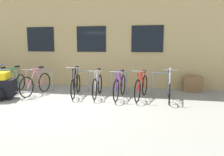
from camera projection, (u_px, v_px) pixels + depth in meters
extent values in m
plane|color=gray|center=(62.00, 105.00, 6.67)|extent=(42.00, 42.00, 0.00)
cube|color=tan|center=(108.00, 34.00, 12.73)|extent=(28.00, 6.86, 4.92)
cube|color=black|center=(40.00, 39.00, 9.91)|extent=(1.30, 0.04, 1.09)
cube|color=black|center=(91.00, 39.00, 9.44)|extent=(1.30, 0.04, 1.09)
cube|color=black|center=(147.00, 39.00, 8.98)|extent=(1.30, 0.04, 1.09)
cylinder|color=gray|center=(6.00, 79.00, 9.10)|extent=(0.05, 0.05, 0.83)
cylinder|color=gray|center=(18.00, 79.00, 8.99)|extent=(0.05, 0.05, 0.83)
cylinder|color=gray|center=(12.00, 69.00, 8.98)|extent=(0.57, 0.05, 0.05)
cylinder|color=gray|center=(39.00, 80.00, 8.81)|extent=(0.05, 0.05, 0.83)
cylinder|color=gray|center=(52.00, 81.00, 8.70)|extent=(0.05, 0.05, 0.83)
cylinder|color=gray|center=(45.00, 70.00, 8.69)|extent=(0.57, 0.05, 0.05)
cylinder|color=gray|center=(74.00, 81.00, 8.52)|extent=(0.05, 0.05, 0.83)
cylinder|color=gray|center=(88.00, 82.00, 8.41)|extent=(0.05, 0.05, 0.83)
cylinder|color=gray|center=(81.00, 71.00, 8.40)|extent=(0.57, 0.05, 0.05)
cylinder|color=gray|center=(112.00, 83.00, 8.23)|extent=(0.05, 0.05, 0.83)
cylinder|color=gray|center=(127.00, 83.00, 8.12)|extent=(0.05, 0.05, 0.83)
cylinder|color=gray|center=(119.00, 72.00, 8.11)|extent=(0.57, 0.05, 0.05)
cylinder|color=gray|center=(152.00, 84.00, 7.94)|extent=(0.05, 0.05, 0.83)
cylinder|color=gray|center=(168.00, 85.00, 7.82)|extent=(0.05, 0.05, 0.83)
cylinder|color=gray|center=(161.00, 73.00, 7.82)|extent=(0.57, 0.05, 0.05)
torus|color=black|center=(145.00, 85.00, 8.01)|extent=(0.17, 0.75, 0.75)
torus|color=black|center=(137.00, 91.00, 7.04)|extent=(0.17, 0.75, 0.75)
cylinder|color=red|center=(140.00, 81.00, 7.26)|extent=(0.12, 0.51, 0.68)
cylinder|color=red|center=(143.00, 81.00, 7.65)|extent=(0.10, 0.38, 0.58)
cylinder|color=red|center=(141.00, 72.00, 7.38)|extent=(0.18, 0.82, 0.13)
cylinder|color=red|center=(143.00, 87.00, 7.77)|extent=(0.11, 0.53, 0.08)
cylinder|color=red|center=(144.00, 79.00, 7.89)|extent=(0.06, 0.20, 0.51)
cylinder|color=red|center=(138.00, 82.00, 7.01)|extent=(0.04, 0.08, 0.60)
cube|color=black|center=(144.00, 71.00, 7.76)|extent=(0.13, 0.21, 0.06)
cylinder|color=gray|center=(138.00, 71.00, 6.99)|extent=(0.44, 0.10, 0.03)
torus|color=black|center=(169.00, 88.00, 7.77)|extent=(0.07, 0.67, 0.66)
torus|color=black|center=(169.00, 94.00, 6.78)|extent=(0.07, 0.67, 0.66)
cylinder|color=silver|center=(170.00, 82.00, 7.00)|extent=(0.06, 0.50, 0.78)
cylinder|color=silver|center=(170.00, 82.00, 7.40)|extent=(0.05, 0.37, 0.65)
cylinder|color=silver|center=(170.00, 72.00, 7.11)|extent=(0.08, 0.81, 0.17)
cylinder|color=silver|center=(169.00, 90.00, 7.53)|extent=(0.05, 0.52, 0.07)
cylinder|color=silver|center=(169.00, 80.00, 7.64)|extent=(0.03, 0.20, 0.59)
cylinder|color=silver|center=(170.00, 83.00, 6.75)|extent=(0.03, 0.08, 0.72)
cube|color=black|center=(170.00, 71.00, 7.50)|extent=(0.11, 0.20, 0.06)
cylinder|color=gray|center=(170.00, 70.00, 6.71)|extent=(0.44, 0.05, 0.03)
torus|color=black|center=(100.00, 84.00, 8.32)|extent=(0.09, 0.74, 0.74)
torus|color=black|center=(95.00, 89.00, 7.33)|extent=(0.09, 0.74, 0.74)
cylinder|color=#B7B7BC|center=(96.00, 80.00, 7.56)|extent=(0.07, 0.48, 0.65)
cylinder|color=#B7B7BC|center=(98.00, 79.00, 7.94)|extent=(0.06, 0.36, 0.63)
cylinder|color=#B7B7BC|center=(97.00, 71.00, 7.67)|extent=(0.09, 0.77, 0.06)
cylinder|color=#B7B7BC|center=(99.00, 86.00, 8.07)|extent=(0.06, 0.50, 0.08)
cylinder|color=#B7B7BC|center=(99.00, 77.00, 8.19)|extent=(0.04, 0.20, 0.57)
cylinder|color=#B7B7BC|center=(95.00, 81.00, 7.31)|extent=(0.03, 0.08, 0.58)
cube|color=black|center=(99.00, 69.00, 8.05)|extent=(0.11, 0.21, 0.06)
cylinder|color=gray|center=(95.00, 71.00, 7.29)|extent=(0.44, 0.06, 0.03)
torus|color=black|center=(21.00, 82.00, 8.90)|extent=(0.10, 0.67, 0.67)
torus|color=black|center=(5.00, 87.00, 7.85)|extent=(0.10, 0.67, 0.67)
cylinder|color=#1E7238|center=(9.00, 78.00, 8.09)|extent=(0.08, 0.51, 0.67)
cylinder|color=#1E7238|center=(15.00, 76.00, 8.50)|extent=(0.07, 0.39, 0.70)
cylinder|color=#1E7238|center=(11.00, 69.00, 8.22)|extent=(0.11, 0.84, 0.08)
cylinder|color=#1E7238|center=(17.00, 84.00, 8.64)|extent=(0.07, 0.53, 0.07)
cylinder|color=#1E7238|center=(19.00, 75.00, 8.76)|extent=(0.04, 0.20, 0.64)
cylinder|color=#1E7238|center=(5.00, 79.00, 7.83)|extent=(0.03, 0.08, 0.60)
cube|color=black|center=(17.00, 66.00, 8.62)|extent=(0.12, 0.21, 0.06)
cylinder|color=gray|center=(5.00, 70.00, 7.80)|extent=(0.44, 0.06, 0.03)
torus|color=black|center=(45.00, 82.00, 8.63)|extent=(0.12, 0.75, 0.75)
torus|color=black|center=(27.00, 87.00, 7.63)|extent=(0.12, 0.75, 0.75)
cylinder|color=pink|center=(32.00, 79.00, 7.87)|extent=(0.09, 0.51, 0.65)
cylinder|color=pink|center=(39.00, 77.00, 8.25)|extent=(0.08, 0.38, 0.66)
cylinder|color=pink|center=(34.00, 69.00, 7.98)|extent=(0.13, 0.83, 0.05)
cylinder|color=pink|center=(41.00, 84.00, 8.38)|extent=(0.08, 0.53, 0.08)
cylinder|color=pink|center=(43.00, 75.00, 8.50)|extent=(0.05, 0.20, 0.60)
cylinder|color=pink|center=(27.00, 79.00, 7.61)|extent=(0.04, 0.08, 0.58)
cube|color=black|center=(41.00, 67.00, 8.37)|extent=(0.12, 0.21, 0.06)
cylinder|color=gray|center=(27.00, 70.00, 7.59)|extent=(0.44, 0.08, 0.03)
torus|color=black|center=(78.00, 84.00, 8.42)|extent=(0.16, 0.71, 0.71)
torus|color=black|center=(73.00, 89.00, 7.41)|extent=(0.16, 0.71, 0.71)
cylinder|color=black|center=(74.00, 79.00, 7.64)|extent=(0.12, 0.49, 0.76)
cylinder|color=black|center=(76.00, 78.00, 8.03)|extent=(0.10, 0.36, 0.71)
cylinder|color=black|center=(75.00, 68.00, 7.75)|extent=(0.17, 0.78, 0.08)
cylinder|color=black|center=(77.00, 86.00, 8.17)|extent=(0.11, 0.51, 0.07)
cylinder|color=black|center=(78.00, 76.00, 8.28)|extent=(0.06, 0.20, 0.65)
cylinder|color=black|center=(73.00, 79.00, 7.39)|extent=(0.04, 0.08, 0.69)
cube|color=black|center=(77.00, 67.00, 8.14)|extent=(0.13, 0.21, 0.06)
cylinder|color=gray|center=(73.00, 68.00, 7.35)|extent=(0.44, 0.10, 0.03)
torus|color=black|center=(123.00, 85.00, 8.13)|extent=(0.09, 0.75, 0.75)
torus|color=black|center=(116.00, 91.00, 7.09)|extent=(0.09, 0.75, 0.75)
cylinder|color=#722D99|center=(118.00, 81.00, 7.33)|extent=(0.07, 0.52, 0.65)
cylinder|color=#722D99|center=(121.00, 80.00, 7.75)|extent=(0.06, 0.39, 0.59)
cylinder|color=#722D99|center=(119.00, 72.00, 7.46)|extent=(0.09, 0.86, 0.09)
cylinder|color=#722D99|center=(121.00, 87.00, 7.87)|extent=(0.06, 0.54, 0.08)
cylinder|color=#722D99|center=(123.00, 78.00, 8.00)|extent=(0.04, 0.20, 0.52)
cylinder|color=#722D99|center=(116.00, 82.00, 7.07)|extent=(0.03, 0.08, 0.57)
cube|color=black|center=(122.00, 71.00, 7.87)|extent=(0.11, 0.21, 0.06)
cylinder|color=gray|center=(116.00, 72.00, 7.05)|extent=(0.44, 0.05, 0.03)
torus|color=black|center=(6.00, 81.00, 9.18)|extent=(0.15, 0.66, 0.66)
cylinder|color=#233893|center=(2.00, 76.00, 8.79)|extent=(0.10, 0.38, 0.62)
cylinder|color=#233893|center=(3.00, 83.00, 8.92)|extent=(0.11, 0.52, 0.07)
cylinder|color=#233893|center=(5.00, 75.00, 9.05)|extent=(0.06, 0.20, 0.56)
cube|color=black|center=(3.00, 68.00, 8.91)|extent=(0.13, 0.21, 0.06)
cube|color=black|center=(1.00, 88.00, 7.36)|extent=(1.04, 0.85, 0.56)
torus|color=black|center=(5.00, 91.00, 7.71)|extent=(0.47, 0.19, 0.48)
cylinder|color=gray|center=(24.00, 92.00, 7.47)|extent=(0.53, 0.20, 0.03)
cube|color=olive|center=(192.00, 84.00, 8.57)|extent=(0.70, 0.44, 0.60)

